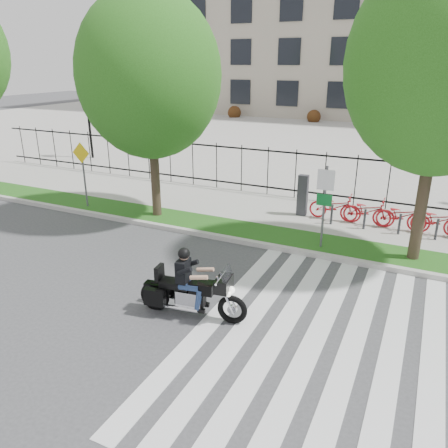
% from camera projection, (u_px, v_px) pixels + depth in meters
% --- Properties ---
extents(ground, '(120.00, 120.00, 0.00)m').
position_uv_depth(ground, '(139.00, 294.00, 10.89)').
color(ground, '#3E3E41').
rests_on(ground, ground).
extents(curb, '(60.00, 0.20, 0.15)m').
position_uv_depth(curb, '(213.00, 236.00, 14.33)').
color(curb, '#AEACA4').
rests_on(curb, ground).
extents(grass_verge, '(60.00, 1.50, 0.15)m').
position_uv_depth(grass_verge, '(224.00, 228.00, 15.05)').
color(grass_verge, '#1E5515').
rests_on(grass_verge, ground).
extents(sidewalk, '(60.00, 3.50, 0.15)m').
position_uv_depth(sidewalk, '(251.00, 207.00, 17.16)').
color(sidewalk, '#9A9890').
rests_on(sidewalk, ground).
extents(plaza, '(80.00, 34.00, 0.10)m').
position_uv_depth(plaza, '(342.00, 140.00, 32.00)').
color(plaza, '#9A9890').
rests_on(plaza, ground).
extents(crosswalk_stripes, '(5.70, 8.00, 0.01)m').
position_uv_depth(crosswalk_stripes, '(332.00, 345.00, 8.94)').
color(crosswalk_stripes, silver).
rests_on(crosswalk_stripes, ground).
extents(iron_fence, '(30.00, 0.06, 2.00)m').
position_uv_depth(iron_fence, '(268.00, 171.00, 18.26)').
color(iron_fence, black).
rests_on(iron_fence, sidewalk).
extents(office_building, '(60.00, 21.90, 20.15)m').
position_uv_depth(office_building, '(390.00, 15.00, 45.35)').
color(office_building, '#A79886').
rests_on(office_building, ground).
extents(lamp_post_left, '(1.06, 0.70, 4.25)m').
position_uv_depth(lamp_post_left, '(87.00, 103.00, 24.76)').
color(lamp_post_left, black).
rests_on(lamp_post_left, ground).
extents(street_tree_1, '(4.80, 4.80, 7.64)m').
position_uv_depth(street_tree_1, '(149.00, 75.00, 14.42)').
color(street_tree_1, '#35251C').
rests_on(street_tree_1, grass_verge).
extents(street_tree_2, '(4.87, 4.87, 8.06)m').
position_uv_depth(street_tree_2, '(445.00, 64.00, 10.74)').
color(street_tree_2, '#35251C').
rests_on(street_tree_2, grass_verge).
extents(sign_pole_regulatory, '(0.50, 0.09, 2.50)m').
position_uv_depth(sign_pole_regulatory, '(325.00, 197.00, 12.76)').
color(sign_pole_regulatory, '#59595B').
rests_on(sign_pole_regulatory, grass_verge).
extents(sign_pole_warning, '(0.78, 0.09, 2.49)m').
position_uv_depth(sign_pole_warning, '(83.00, 166.00, 16.48)').
color(sign_pole_warning, '#59595B').
rests_on(sign_pole_warning, grass_verge).
extents(motorcycle_rider, '(2.59, 0.89, 2.00)m').
position_uv_depth(motorcycle_rider, '(191.00, 290.00, 9.77)').
color(motorcycle_rider, black).
rests_on(motorcycle_rider, ground).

